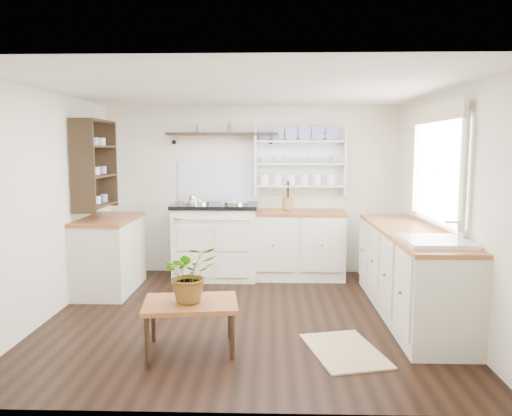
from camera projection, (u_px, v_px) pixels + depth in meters
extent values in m
cube|color=black|center=(246.00, 316.00, 5.16)|extent=(4.00, 3.80, 0.01)
cube|color=#EDE6CD|center=(252.00, 190.00, 6.91)|extent=(4.00, 0.02, 2.30)
cube|color=#EDE6CD|center=(446.00, 207.00, 4.97)|extent=(0.02, 3.80, 2.30)
cube|color=#EDE6CD|center=(50.00, 205.00, 5.08)|extent=(0.02, 3.80, 2.30)
cube|color=white|center=(245.00, 90.00, 4.89)|extent=(4.00, 3.80, 0.01)
cube|color=white|center=(438.00, 171.00, 5.08)|extent=(0.04, 1.40, 1.00)
cube|color=white|center=(436.00, 171.00, 5.08)|extent=(0.02, 1.50, 1.10)
cube|color=beige|center=(437.00, 113.00, 5.01)|extent=(0.04, 1.55, 0.18)
cube|color=silver|center=(216.00, 242.00, 6.68)|extent=(1.08, 0.70, 0.95)
cube|color=black|center=(216.00, 205.00, 6.62)|extent=(1.12, 0.74, 0.05)
cylinder|color=silver|center=(197.00, 202.00, 6.62)|extent=(0.37, 0.37, 0.03)
cylinder|color=silver|center=(234.00, 202.00, 6.61)|extent=(0.37, 0.37, 0.03)
cylinder|color=silver|center=(212.00, 219.00, 6.25)|extent=(0.97, 0.02, 0.02)
cube|color=beige|center=(296.00, 245.00, 6.68)|extent=(1.25, 0.60, 0.88)
cube|color=brown|center=(297.00, 212.00, 6.63)|extent=(1.27, 0.63, 0.04)
cube|color=beige|center=(410.00, 273.00, 5.16)|extent=(0.60, 2.40, 0.88)
cube|color=brown|center=(411.00, 232.00, 5.11)|extent=(0.62, 2.43, 0.04)
cube|color=white|center=(435.00, 255.00, 4.37)|extent=(0.55, 0.60, 0.28)
cylinder|color=silver|center=(459.00, 232.00, 4.34)|extent=(0.02, 0.02, 0.22)
cube|color=beige|center=(110.00, 255.00, 6.05)|extent=(0.60, 1.10, 0.88)
cube|color=brown|center=(108.00, 219.00, 6.00)|extent=(0.62, 1.13, 0.04)
cube|color=white|center=(300.00, 161.00, 6.82)|extent=(1.20, 0.03, 0.90)
cube|color=white|center=(300.00, 162.00, 6.74)|extent=(1.20, 0.22, 0.02)
cylinder|color=navy|center=(300.00, 141.00, 6.71)|extent=(0.20, 0.02, 0.20)
cube|color=black|center=(222.00, 134.00, 6.70)|extent=(1.50, 0.24, 0.04)
cone|color=black|center=(175.00, 142.00, 6.80)|extent=(0.06, 0.20, 0.06)
cone|color=black|center=(270.00, 142.00, 6.77)|extent=(0.06, 0.20, 0.06)
cube|color=black|center=(95.00, 163.00, 5.93)|extent=(0.28, 0.80, 1.05)
cylinder|color=#A7713D|center=(287.00, 204.00, 6.70)|extent=(0.13, 0.13, 0.16)
cube|color=brown|center=(191.00, 304.00, 4.26)|extent=(0.85, 0.66, 0.04)
cylinder|color=black|center=(147.00, 340.00, 4.02)|extent=(0.04, 0.04, 0.39)
cylinder|color=black|center=(153.00, 320.00, 4.48)|extent=(0.04, 0.04, 0.39)
cylinder|color=black|center=(232.00, 337.00, 4.09)|extent=(0.04, 0.04, 0.39)
cylinder|color=black|center=(230.00, 318.00, 4.54)|extent=(0.04, 0.04, 0.39)
imported|color=#3F7233|center=(190.00, 274.00, 4.23)|extent=(0.55, 0.52, 0.49)
cube|color=#9F885C|center=(344.00, 351.00, 4.26)|extent=(0.73, 0.96, 0.02)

